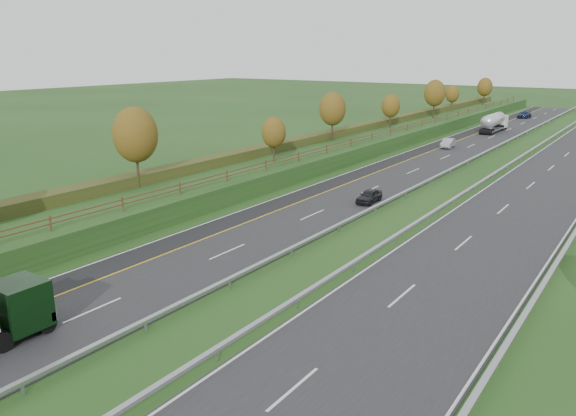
# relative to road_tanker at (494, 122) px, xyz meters

# --- Properties ---
(ground) EXTENTS (400.00, 400.00, 0.00)m
(ground) POSITION_rel_road_tanker_xyz_m (8.34, -47.12, -1.86)
(ground) COLOR #1E4117
(ground) RESTS_ON ground
(near_carriageway) EXTENTS (10.50, 200.00, 0.04)m
(near_carriageway) POSITION_rel_road_tanker_xyz_m (0.34, -42.12, -1.84)
(near_carriageway) COLOR #242427
(near_carriageway) RESTS_ON ground
(far_carriageway) EXTENTS (10.50, 200.00, 0.04)m
(far_carriageway) POSITION_rel_road_tanker_xyz_m (16.84, -42.12, -1.84)
(far_carriageway) COLOR #242427
(far_carriageway) RESTS_ON ground
(hard_shoulder) EXTENTS (3.00, 200.00, 0.04)m
(hard_shoulder) POSITION_rel_road_tanker_xyz_m (-3.41, -42.12, -1.84)
(hard_shoulder) COLOR black
(hard_shoulder) RESTS_ON ground
(lane_markings) EXTENTS (26.75, 200.00, 0.01)m
(lane_markings) POSITION_rel_road_tanker_xyz_m (6.74, -42.24, -1.81)
(lane_markings) COLOR silver
(lane_markings) RESTS_ON near_carriageway
(embankment_left) EXTENTS (12.00, 200.00, 2.00)m
(embankment_left) POSITION_rel_road_tanker_xyz_m (-12.66, -42.12, -0.86)
(embankment_left) COLOR #1E4117
(embankment_left) RESTS_ON ground
(hedge_left) EXTENTS (2.20, 180.00, 1.10)m
(hedge_left) POSITION_rel_road_tanker_xyz_m (-14.66, -42.12, 0.69)
(hedge_left) COLOR #313C18
(hedge_left) RESTS_ON embankment_left
(fence_left) EXTENTS (0.12, 189.06, 1.20)m
(fence_left) POSITION_rel_road_tanker_xyz_m (-8.16, -42.53, 0.87)
(fence_left) COLOR #422B19
(fence_left) RESTS_ON embankment_left
(median_barrier_near) EXTENTS (0.32, 200.00, 0.71)m
(median_barrier_near) POSITION_rel_road_tanker_xyz_m (6.04, -42.12, -1.25)
(median_barrier_near) COLOR #94979C
(median_barrier_near) RESTS_ON ground
(median_barrier_far) EXTENTS (0.32, 200.00, 0.71)m
(median_barrier_far) POSITION_rel_road_tanker_xyz_m (11.14, -42.12, -1.25)
(median_barrier_far) COLOR #94979C
(median_barrier_far) RESTS_ON ground
(trees_left) EXTENTS (6.64, 164.30, 7.66)m
(trees_left) POSITION_rel_road_tanker_xyz_m (-12.30, -45.49, 4.51)
(trees_left) COLOR #2D2116
(trees_left) RESTS_ON embankment_left
(road_tanker) EXTENTS (2.40, 11.22, 3.46)m
(road_tanker) POSITION_rel_road_tanker_xyz_m (0.00, 0.00, 0.00)
(road_tanker) COLOR silver
(road_tanker) RESTS_ON near_carriageway
(car_dark_near) EXTENTS (1.73, 3.93, 1.31)m
(car_dark_near) POSITION_rel_road_tanker_xyz_m (3.90, -60.13, -1.17)
(car_dark_near) COLOR black
(car_dark_near) RESTS_ON near_carriageway
(car_silver_mid) EXTENTS (1.97, 4.51, 1.44)m
(car_silver_mid) POSITION_rel_road_tanker_xyz_m (-0.94, -22.88, -1.10)
(car_silver_mid) COLOR #98989C
(car_silver_mid) RESTS_ON near_carriageway
(car_small_far) EXTENTS (2.36, 5.24, 1.49)m
(car_small_far) POSITION_rel_road_tanker_xyz_m (-0.51, 27.76, -1.08)
(car_small_far) COLOR #131D3C
(car_small_far) RESTS_ON near_carriageway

